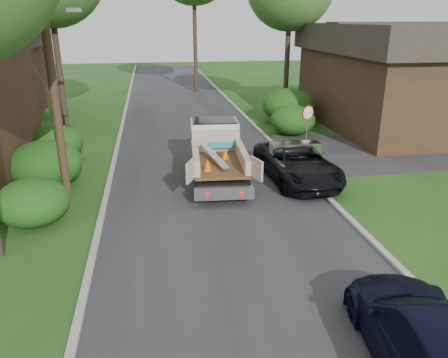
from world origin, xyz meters
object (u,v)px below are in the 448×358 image
utility_pole (50,56)px  navy_suv (430,342)px  flatbed_truck (216,148)px  black_pickup (297,163)px  stop_sign (307,119)px  house_right (403,75)px

utility_pole → navy_suv: bearing=-51.2°
flatbed_truck → black_pickup: flatbed_truck is taller
navy_suv → stop_sign: bearing=-92.4°
stop_sign → navy_suv: 14.33m
utility_pole → black_pickup: utility_pole is taller
house_right → flatbed_truck: 14.60m
house_right → navy_suv: bearing=-118.6°
house_right → black_pickup: bearing=-138.2°
black_pickup → navy_suv: black_pickup is taller
black_pickup → navy_suv: bearing=-98.5°
utility_pole → flatbed_truck: (5.89, 1.90, -4.00)m
stop_sign → flatbed_truck: bearing=-156.2°
stop_sign → black_pickup: bearing=-115.1°
house_right → flatbed_truck: size_ratio=2.21×
stop_sign → black_pickup: stop_sign is taller
stop_sign → house_right: house_right is taller
utility_pole → navy_suv: utility_pole is taller
house_right → navy_suv: size_ratio=2.59×
utility_pole → flatbed_truck: bearing=17.9°
stop_sign → flatbed_truck: 5.28m
utility_pole → house_right: 20.66m
stop_sign → house_right: size_ratio=0.19×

